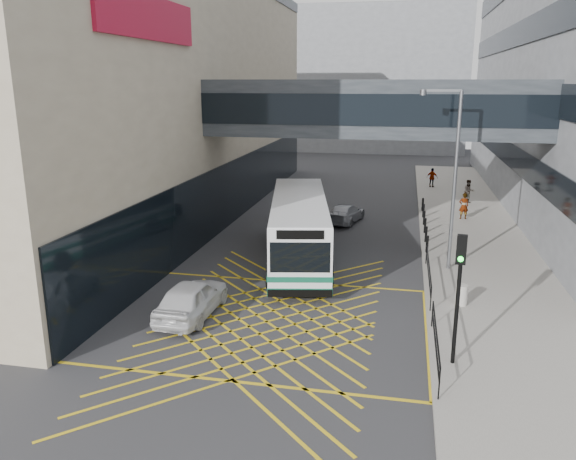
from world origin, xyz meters
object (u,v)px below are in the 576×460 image
Objects in this scene: car_silver at (345,213)px; traffic_light at (459,281)px; car_dark at (308,219)px; pedestrian_b at (469,192)px; pedestrian_c at (432,178)px; bus at (299,227)px; car_white at (192,298)px; litter_bin at (461,295)px; pedestrian_a at (464,206)px; street_lamp at (451,170)px.

traffic_light reaches higher than car_silver.
car_dark is 14.34m from pedestrian_b.
pedestrian_c is at bearing 96.57° from pedestrian_b.
car_silver is 2.39× the size of pedestrian_b.
bus is 2.91× the size of car_silver.
bus is 12.21m from traffic_light.
pedestrian_b is (8.36, 7.05, 0.38)m from car_silver.
car_dark is 1.17× the size of traffic_light.
car_silver is (4.24, 16.28, -0.11)m from car_white.
litter_bin is at bearing 108.42° from pedestrian_c.
pedestrian_b is at bearing 129.33° from pedestrian_c.
bus is 22.95m from pedestrian_c.
traffic_light is at bearing -66.52° from bus.
pedestrian_b reaches higher than car_white.
bus is 18.43m from pedestrian_b.
bus is at bearing -136.86° from pedestrian_b.
traffic_light is 20.63m from pedestrian_a.
car_white is at bearing 87.43° from car_silver.
bus is 9.06m from litter_bin.
car_white is 31.16m from pedestrian_c.
bus is 1.43× the size of street_lamp.
pedestrian_c is at bearing -91.42° from pedestrian_a.
street_lamp is at bearing -114.08° from pedestrian_b.
street_lamp reaches higher than pedestrian_b.
pedestrian_c is (5.98, 13.16, 0.33)m from car_silver.
street_lamp is 16.45m from pedestrian_b.
car_white is (-2.80, -7.74, -1.01)m from bus.
car_dark is 17.45m from traffic_light.
traffic_light is 5.15× the size of litter_bin.
litter_bin is 0.49× the size of pedestrian_a.
litter_bin is (0.39, -4.63, -4.37)m from street_lamp.
car_silver is at bearing 114.29° from traffic_light.
bus is 7.87m from street_lamp.
car_white is 5.63× the size of litter_bin.
pedestrian_b is at bearing -153.07° from car_dark.
street_lamp reaches higher than litter_bin.
car_silver is at bearing -141.09° from car_dark.
car_white is 2.76× the size of pedestrian_a.
street_lamp is at bearing -141.40° from car_white.
pedestrian_a reaches higher than car_silver.
pedestrian_c is at bearing -102.41° from car_silver.
pedestrian_c is (-0.17, 26.50, 0.39)m from litter_bin.
pedestrian_a is (1.40, 15.22, 0.44)m from litter_bin.
pedestrian_b is at bearing 83.81° from litter_bin.
car_dark reaches higher than litter_bin.
pedestrian_b is (12.60, 23.33, 0.27)m from car_white.
car_silver is at bearing -154.56° from pedestrian_b.
car_silver is at bearing 114.73° from litter_bin.
street_lamp is at bearing 126.00° from car_dark.
pedestrian_b is (10.32, 9.95, 0.23)m from car_dark.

